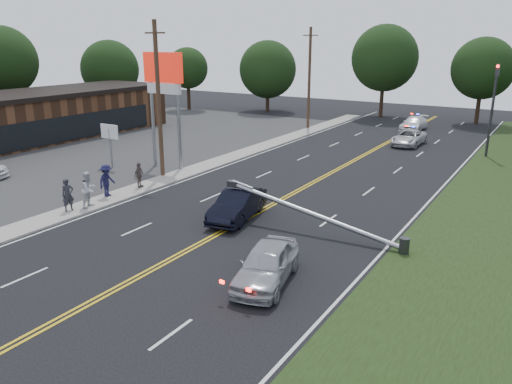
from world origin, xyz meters
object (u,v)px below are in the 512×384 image
Objects in this scene: waiting_sedan at (266,264)px; emergency_a at (409,138)px; small_sign at (110,135)px; bystander_a at (68,195)px; bystander_c at (107,180)px; utility_pole_far at (309,78)px; pylon_sign at (164,83)px; traffic_signal at (493,103)px; fallen_streetlight at (321,217)px; bystander_d at (139,175)px; crashed_sedan at (237,205)px; bystander_b at (89,189)px; utility_pole_mid at (159,100)px; emergency_b at (414,124)px.

waiting_sedan is 0.94× the size of emergency_a.
bystander_a is (5.52, -8.10, -1.35)m from small_sign.
utility_pole_far is at bearing -8.07° from bystander_c.
bystander_c is (1.79, -7.22, -4.94)m from pylon_sign.
bystander_a reaches higher than emergency_a.
bystander_a is (-16.78, -26.10, -3.22)m from traffic_signal.
bystander_c is at bearing -76.08° from pylon_sign.
fallen_streetlight is 12.68m from bystander_d.
traffic_signal is 1.62× the size of waiting_sedan.
small_sign is at bearing 152.67° from crashed_sedan.
bystander_b reaches higher than crashed_sedan.
utility_pole_mid is at bearing -90.00° from utility_pole_far.
pylon_sign reaches higher than bystander_a.
waiting_sedan reaches higher than emergency_b.
waiting_sedan is at bearing -37.40° from pylon_sign.
waiting_sedan is at bearing -82.37° from emergency_b.
bystander_d is at bearing 16.63° from bystander_a.
crashed_sedan is at bearing -46.92° from bystander_a.
bystander_d is at bearing -7.04° from bystander_b.
utility_pole_mid reaches higher than traffic_signal.
small_sign is 0.68× the size of crashed_sedan.
bystander_a is (0.72, -8.10, -4.10)m from utility_pole_mid.
bystander_b is at bearing -165.92° from fallen_streetlight.
waiting_sedan is at bearing -98.03° from traffic_signal.
bystander_d reaches higher than emergency_a.
small_sign is at bearing 49.27° from bystander_d.
fallen_streetlight is 4.77× the size of bystander_b.
bystander_a is at bearing -78.70° from pylon_sign.
crashed_sedan is at bearing -16.97° from small_sign.
traffic_signal is at bearing -12.89° from utility_pole_far.
fallen_streetlight is (14.69, -6.00, -5.08)m from pylon_sign.
utility_pole_mid reaches higher than emergency_b.
traffic_signal reaches higher than bystander_c.
traffic_signal is at bearing -46.96° from emergency_b.
utility_pole_mid is 22.58m from emergency_a.
bystander_a is at bearing -162.07° from fallen_streetlight.
utility_pole_far is at bearing 117.24° from fallen_streetlight.
bystander_d is (0.76, -24.92, -4.18)m from utility_pole_far.
utility_pole_mid reaches higher than bystander_a.
pylon_sign is at bearing 157.78° from fallen_streetlight.
bystander_d is (5.56, -2.92, -1.43)m from small_sign.
traffic_signal is 7.43m from emergency_a.
bystander_d is (0.76, -2.92, -4.18)m from utility_pole_mid.
utility_pole_far is 27.52m from bystander_c.
fallen_streetlight is (-4.11, -22.00, -3.29)m from traffic_signal.
small_sign is 20.76m from waiting_sedan.
bystander_c is (-0.66, 1.84, -0.05)m from bystander_b.
pylon_sign is 1.13× the size of traffic_signal.
small_sign is 1.66× the size of bystander_c.
utility_pole_far is at bearing 77.69° from small_sign.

